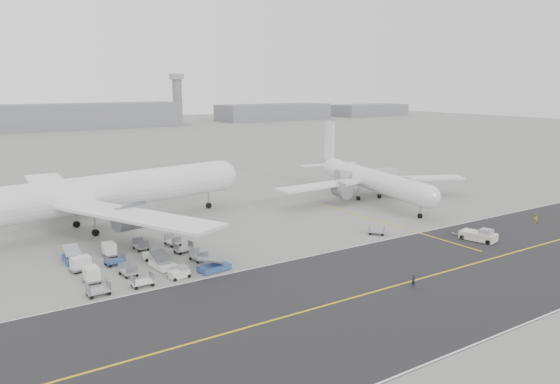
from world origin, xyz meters
TOP-DOWN VIEW (x-y plane):
  - ground at (0.00, 0.00)m, footprint 700.00×700.00m
  - taxiway at (5.02, -17.98)m, footprint 220.00×59.00m
  - horizon_buildings at (30.00, 260.00)m, footprint 520.00×28.00m
  - control_tower at (100.00, 265.00)m, footprint 7.00×7.00m
  - airliner_a at (-17.37, 30.60)m, footprint 64.86×63.64m
  - airliner_b at (41.90, 23.15)m, footprint 45.11×46.05m
  - pushback_tug at (34.63, -10.96)m, footprint 3.93×7.55m
  - jet_bridge at (45.69, 27.97)m, footprint 15.87×6.62m
  - gse_cluster at (-16.16, 7.34)m, footprint 24.78×23.97m
  - stray_dolly at (23.25, 1.12)m, footprint 3.06×3.19m
  - ground_crew_a at (9.99, -19.52)m, footprint 0.62×0.43m
  - ground_crew_b at (53.27, -9.32)m, footprint 1.04×0.93m

SIDE VIEW (x-z plane):
  - ground at x=0.00m, z-range 0.00..0.00m
  - horizon_buildings at x=30.00m, z-range -14.00..14.00m
  - gse_cluster at x=-16.16m, z-range -1.07..1.07m
  - stray_dolly at x=23.25m, z-range -0.84..0.84m
  - taxiway at x=5.02m, z-range -0.01..0.03m
  - ground_crew_a at x=9.99m, z-range 0.00..1.64m
  - pushback_tug at x=34.63m, z-range -0.19..1.94m
  - ground_crew_b at x=53.27m, z-range 0.00..1.76m
  - jet_bridge at x=45.69m, z-range 1.17..7.10m
  - airliner_b at x=41.90m, z-range -3.39..12.67m
  - airliner_a at x=-17.37m, z-range -4.78..17.75m
  - control_tower at x=100.00m, z-range 0.63..31.88m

